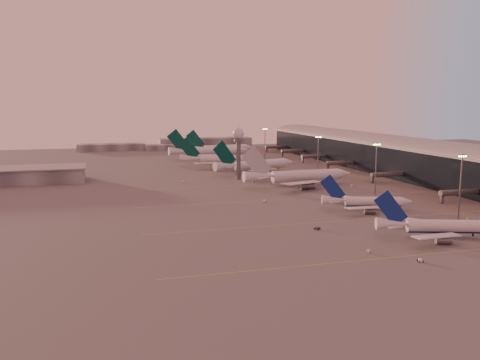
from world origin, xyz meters
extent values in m
plane|color=#5E5B5C|center=(0.00, 0.00, 0.00)|extent=(700.00, 700.00, 0.00)
cube|color=gold|center=(30.00, -35.00, 0.01)|extent=(180.00, 0.25, 0.02)
cube|color=gold|center=(30.00, 10.00, 0.01)|extent=(180.00, 0.25, 0.02)
cube|color=gold|center=(30.00, 55.00, 0.01)|extent=(180.00, 0.25, 0.02)
cube|color=gold|center=(30.00, 100.00, 0.01)|extent=(180.00, 0.25, 0.02)
cube|color=gold|center=(30.00, 150.00, 0.01)|extent=(180.00, 0.25, 0.02)
cube|color=black|center=(108.00, 110.00, 9.00)|extent=(36.00, 360.00, 18.00)
cylinder|color=gray|center=(108.00, 110.00, 18.00)|extent=(10.08, 360.00, 10.08)
cube|color=gray|center=(108.00, 110.00, 18.20)|extent=(40.00, 362.00, 0.80)
cylinder|color=#515459|center=(82.00, 28.00, 4.50)|extent=(22.00, 2.80, 2.80)
cube|color=#515459|center=(72.00, 28.00, 2.20)|extent=(1.20, 1.20, 4.40)
cylinder|color=#515459|center=(82.00, 86.00, 4.50)|extent=(22.00, 2.80, 2.80)
cube|color=#515459|center=(72.00, 86.00, 2.20)|extent=(1.20, 1.20, 4.40)
cylinder|color=#515459|center=(82.00, 142.00, 4.50)|extent=(22.00, 2.80, 2.80)
cube|color=#515459|center=(72.00, 142.00, 2.20)|extent=(1.20, 1.20, 4.40)
cylinder|color=#515459|center=(82.00, 184.00, 4.50)|extent=(22.00, 2.80, 2.80)
cube|color=#515459|center=(72.00, 184.00, 2.20)|extent=(1.20, 1.20, 4.40)
cylinder|color=#515459|center=(82.00, 226.00, 4.50)|extent=(22.00, 2.80, 2.80)
cube|color=#515459|center=(72.00, 226.00, 2.20)|extent=(1.20, 1.20, 4.40)
cylinder|color=#515459|center=(82.00, 266.00, 4.50)|extent=(22.00, 2.80, 2.80)
cube|color=#515459|center=(72.00, 266.00, 2.20)|extent=(1.20, 1.20, 4.40)
cube|color=#5A5C60|center=(-120.00, 140.00, 4.00)|extent=(80.00, 25.00, 8.00)
cube|color=gray|center=(-120.00, 140.00, 8.20)|extent=(82.00, 27.00, 0.60)
cylinder|color=#515459|center=(5.00, 120.00, 11.00)|extent=(2.60, 2.60, 22.00)
cylinder|color=#515459|center=(5.00, 120.00, 22.50)|extent=(5.20, 5.20, 1.20)
sphere|color=silver|center=(5.00, 120.00, 26.40)|extent=(6.40, 6.40, 6.40)
cylinder|color=#515459|center=(5.00, 120.00, 30.10)|extent=(0.16, 0.16, 2.00)
cylinder|color=#515459|center=(58.00, 0.00, 12.50)|extent=(0.56, 0.56, 25.00)
cube|color=#515459|center=(58.00, 0.00, 24.50)|extent=(3.60, 0.25, 0.25)
sphere|color=#FFEABF|center=(56.50, 0.00, 24.10)|extent=(0.56, 0.56, 0.56)
sphere|color=#FFEABF|center=(57.50, 0.00, 24.10)|extent=(0.56, 0.56, 0.56)
sphere|color=#FFEABF|center=(58.50, 0.00, 24.10)|extent=(0.56, 0.56, 0.56)
sphere|color=#FFEABF|center=(59.50, 0.00, 24.10)|extent=(0.56, 0.56, 0.56)
cylinder|color=#515459|center=(55.00, 55.00, 12.50)|extent=(0.56, 0.56, 25.00)
cube|color=#515459|center=(55.00, 55.00, 24.50)|extent=(3.60, 0.25, 0.25)
sphere|color=#FFEABF|center=(53.50, 55.00, 24.10)|extent=(0.56, 0.56, 0.56)
sphere|color=#FFEABF|center=(54.50, 55.00, 24.10)|extent=(0.56, 0.56, 0.56)
sphere|color=#FFEABF|center=(55.50, 55.00, 24.10)|extent=(0.56, 0.56, 0.56)
sphere|color=#FFEABF|center=(56.50, 55.00, 24.10)|extent=(0.56, 0.56, 0.56)
cylinder|color=#515459|center=(50.00, 110.00, 12.50)|extent=(0.56, 0.56, 25.00)
cube|color=#515459|center=(50.00, 110.00, 24.50)|extent=(3.60, 0.25, 0.25)
sphere|color=#FFEABF|center=(48.50, 110.00, 24.10)|extent=(0.56, 0.56, 0.56)
sphere|color=#FFEABF|center=(49.50, 110.00, 24.10)|extent=(0.56, 0.56, 0.56)
sphere|color=#FFEABF|center=(50.50, 110.00, 24.10)|extent=(0.56, 0.56, 0.56)
sphere|color=#FFEABF|center=(51.50, 110.00, 24.10)|extent=(0.56, 0.56, 0.56)
cylinder|color=#515459|center=(48.00, 200.00, 12.50)|extent=(0.56, 0.56, 25.00)
cube|color=#515459|center=(48.00, 200.00, 24.50)|extent=(3.60, 0.25, 0.25)
sphere|color=#FFEABF|center=(46.50, 200.00, 24.10)|extent=(0.56, 0.56, 0.56)
sphere|color=#FFEABF|center=(47.50, 200.00, 24.10)|extent=(0.56, 0.56, 0.56)
sphere|color=#FFEABF|center=(48.50, 200.00, 24.10)|extent=(0.56, 0.56, 0.56)
sphere|color=#FFEABF|center=(49.50, 200.00, 24.10)|extent=(0.56, 0.56, 0.56)
cube|color=#5A5C60|center=(-60.00, 320.00, 3.00)|extent=(60.00, 18.00, 6.00)
cube|color=#5A5C60|center=(30.00, 330.00, 4.50)|extent=(90.00, 20.00, 9.00)
cube|color=#5A5C60|center=(-10.00, 310.00, 2.50)|extent=(40.00, 15.00, 5.00)
cylinder|color=silver|center=(35.74, -20.78, 3.38)|extent=(24.39, 11.58, 4.14)
cylinder|color=navy|center=(35.74, -20.78, 2.45)|extent=(23.57, 10.33, 2.98)
cone|color=silver|center=(19.35, -15.35, 3.90)|extent=(10.99, 7.14, 4.14)
cube|color=silver|center=(26.86, -28.57, 2.65)|extent=(18.03, 6.97, 1.30)
cylinder|color=slate|center=(30.43, -27.22, 0.76)|extent=(5.32, 4.04, 2.69)
cube|color=slate|center=(30.43, -27.22, 1.93)|extent=(0.40, 0.36, 1.66)
cube|color=silver|center=(33.27, -9.22, 2.65)|extent=(15.10, 15.54, 1.30)
cylinder|color=slate|center=(35.33, -12.44, 0.76)|extent=(5.32, 4.04, 2.69)
cube|color=slate|center=(35.33, -12.44, 1.93)|extent=(0.40, 0.36, 1.66)
cube|color=navy|center=(18.86, -15.19, 9.02)|extent=(10.91, 3.94, 12.34)
cube|color=silver|center=(17.90, -19.83, 4.00)|extent=(4.90, 2.38, 0.27)
cube|color=silver|center=(20.86, -10.89, 4.00)|extent=(4.60, 4.55, 0.27)
cylinder|color=black|center=(44.51, -23.68, 0.54)|extent=(0.54, 0.54, 1.09)
cylinder|color=black|center=(34.63, -17.88, 0.60)|extent=(1.31, 0.89, 1.20)
cylinder|color=black|center=(33.12, -22.43, 0.60)|extent=(1.31, 0.89, 1.20)
cylinder|color=silver|center=(35.48, 23.60, 3.17)|extent=(22.90, 10.86, 3.89)
cylinder|color=navy|center=(35.48, 23.60, 2.30)|extent=(22.13, 9.68, 2.80)
cone|color=silver|center=(48.42, 19.32, 3.17)|extent=(5.42, 5.08, 3.89)
cone|color=silver|center=(20.09, 28.68, 3.66)|extent=(10.31, 6.70, 3.89)
cube|color=silver|center=(27.15, 16.28, 2.49)|extent=(16.93, 6.56, 1.22)
cylinder|color=slate|center=(30.51, 17.55, 0.72)|extent=(4.99, 3.79, 2.53)
cube|color=slate|center=(30.51, 17.55, 1.81)|extent=(0.37, 0.34, 1.56)
cube|color=silver|center=(33.16, 34.44, 2.49)|extent=(14.18, 14.58, 1.22)
cylinder|color=slate|center=(35.09, 31.42, 0.72)|extent=(4.99, 3.79, 2.53)
cube|color=slate|center=(35.09, 31.42, 1.81)|extent=(0.37, 0.34, 1.56)
cube|color=navy|center=(19.64, 28.83, 8.47)|extent=(10.24, 3.69, 11.59)
cube|color=silver|center=(18.74, 24.48, 3.75)|extent=(4.60, 2.24, 0.26)
cube|color=silver|center=(21.51, 32.87, 3.75)|extent=(4.32, 4.27, 0.26)
cylinder|color=black|center=(43.72, 20.88, 0.51)|extent=(0.51, 0.51, 1.02)
cylinder|color=black|center=(34.44, 26.31, 0.56)|extent=(1.23, 0.84, 1.13)
cylinder|color=black|center=(33.02, 22.04, 0.56)|extent=(1.23, 0.84, 1.13)
cylinder|color=silver|center=(33.77, 89.29, 4.11)|extent=(38.12, 7.02, 5.93)
cylinder|color=silver|center=(33.77, 89.29, 2.78)|extent=(37.31, 5.34, 4.27)
cone|color=silver|center=(56.41, 89.95, 4.11)|extent=(7.52, 6.14, 5.93)
cone|color=silver|center=(6.84, 88.52, 4.86)|extent=(16.08, 6.39, 5.93)
cube|color=silver|center=(24.97, 73.25, 3.08)|extent=(26.80, 18.97, 1.76)
cylinder|color=slate|center=(29.45, 77.11, 0.67)|extent=(7.46, 4.07, 3.86)
cube|color=slate|center=(29.45, 77.11, 2.04)|extent=(0.29, 0.25, 2.37)
cube|color=silver|center=(24.06, 104.81, 3.08)|extent=(27.22, 17.75, 1.76)
cylinder|color=slate|center=(28.76, 101.21, 0.67)|extent=(7.46, 4.07, 3.86)
cube|color=slate|center=(28.76, 101.21, 2.04)|extent=(0.29, 0.25, 2.37)
cube|color=#A4A7AC|center=(6.04, 88.50, 11.86)|extent=(16.44, 0.81, 17.60)
cube|color=silver|center=(6.73, 81.17, 5.00)|extent=(7.79, 5.85, 0.24)
cube|color=silver|center=(6.31, 95.85, 5.00)|extent=(7.83, 5.54, 0.24)
cylinder|color=black|center=(48.19, 89.71, 0.48)|extent=(0.48, 0.48, 0.96)
cylinder|color=black|center=(30.65, 91.31, 0.53)|extent=(1.07, 0.51, 1.05)
cylinder|color=black|center=(30.77, 87.10, 0.53)|extent=(1.07, 0.51, 1.05)
cylinder|color=silver|center=(25.81, 142.15, 4.10)|extent=(36.13, 15.56, 5.80)
cylinder|color=silver|center=(25.81, 142.15, 2.79)|extent=(34.99, 13.80, 4.17)
cone|color=silver|center=(46.41, 148.11, 4.10)|extent=(8.29, 7.50, 5.80)
cone|color=silver|center=(1.31, 135.06, 4.82)|extent=(16.09, 9.76, 5.80)
cube|color=silver|center=(21.50, 125.17, 3.08)|extent=(22.93, 22.51, 1.72)
cylinder|color=slate|center=(24.73, 129.82, 0.70)|extent=(7.73, 5.55, 3.77)
cube|color=slate|center=(24.73, 129.82, 2.07)|extent=(0.36, 0.32, 2.32)
cube|color=silver|center=(13.10, 154.20, 3.08)|extent=(26.77, 11.28, 1.72)
cylinder|color=slate|center=(18.32, 151.99, 0.70)|extent=(7.73, 5.55, 3.77)
cube|color=slate|center=(18.32, 151.99, 2.07)|extent=(0.36, 0.32, 2.32)
cube|color=#04392F|center=(0.59, 134.85, 11.74)|extent=(15.41, 4.77, 17.15)
cube|color=silver|center=(3.00, 128.31, 4.97)|extent=(6.91, 6.60, 0.25)
cube|color=silver|center=(-0.87, 141.67, 4.97)|extent=(7.30, 3.76, 0.25)
cylinder|color=black|center=(38.92, 145.94, 0.50)|extent=(0.50, 0.50, 1.00)
cylinder|color=black|center=(22.41, 143.45, 0.55)|extent=(1.19, 0.79, 1.10)
cylinder|color=black|center=(23.63, 139.23, 0.55)|extent=(1.19, 0.79, 1.10)
cylinder|color=silver|center=(12.29, 178.53, 3.90)|extent=(34.47, 14.16, 5.52)
cylinder|color=silver|center=(12.29, 178.53, 2.66)|extent=(33.41, 12.49, 3.97)
cone|color=silver|center=(32.01, 173.26, 3.90)|extent=(7.82, 7.04, 5.52)
cone|color=silver|center=(-11.16, 184.79, 4.59)|extent=(15.28, 9.03, 5.52)
cube|color=silver|center=(0.44, 166.81, 2.93)|extent=(25.49, 11.21, 1.63)
cylinder|color=slate|center=(5.36, 169.01, 0.67)|extent=(7.32, 5.17, 3.59)
cube|color=slate|center=(5.36, 169.01, 1.97)|extent=(0.34, 0.30, 2.21)
cube|color=silver|center=(7.87, 194.60, 2.93)|extent=(22.10, 21.13, 1.63)
cylinder|color=slate|center=(11.03, 190.24, 0.67)|extent=(7.32, 5.17, 3.59)
cube|color=slate|center=(11.03, 190.24, 1.97)|extent=(0.34, 0.30, 2.21)
cube|color=#04392F|center=(-11.85, 184.98, 11.18)|extent=(14.75, 4.24, 16.32)
cube|color=silver|center=(-13.10, 178.46, 4.73)|extent=(6.97, 3.70, 0.24)
cube|color=silver|center=(-9.68, 191.25, 4.73)|extent=(6.63, 6.21, 0.24)
cylinder|color=black|center=(24.85, 175.18, 0.48)|extent=(0.48, 0.48, 0.95)
cylinder|color=black|center=(10.17, 181.26, 0.52)|extent=(1.13, 0.73, 1.05)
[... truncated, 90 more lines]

